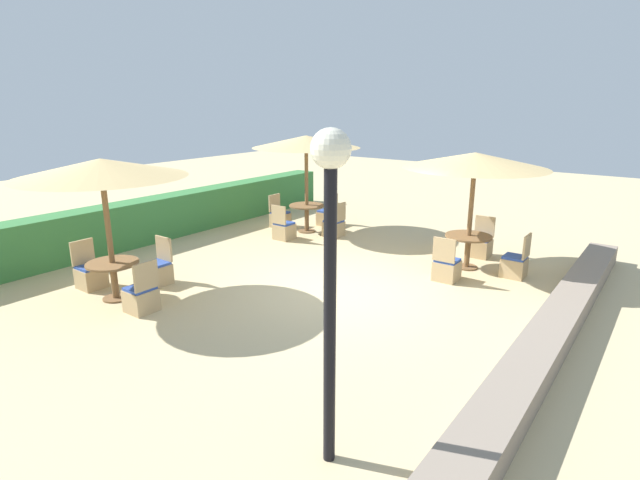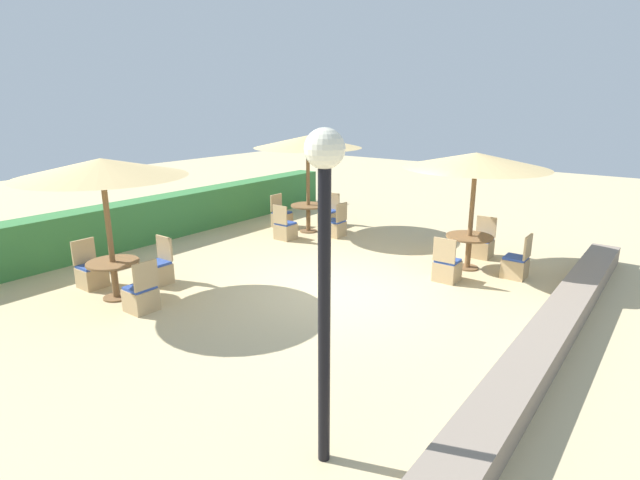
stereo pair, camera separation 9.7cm
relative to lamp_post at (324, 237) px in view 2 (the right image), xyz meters
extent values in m
plane|color=#C6B284|center=(4.03, 2.48, -2.35)|extent=(40.00, 40.00, 0.00)
cube|color=#387A3D|center=(4.03, 8.50, -1.80)|extent=(13.00, 0.70, 1.10)
cube|color=gray|center=(4.03, -1.25, -2.16)|extent=(10.00, 0.56, 0.39)
cylinder|color=black|center=(0.00, 0.00, -0.85)|extent=(0.12, 0.12, 3.00)
sphere|color=silver|center=(0.00, 0.00, 0.79)|extent=(0.36, 0.36, 0.36)
cylinder|color=brown|center=(1.15, 5.63, -1.10)|extent=(0.10, 0.10, 2.50)
cone|color=tan|center=(1.15, 5.63, 0.07)|extent=(2.91, 2.91, 0.32)
cylinder|color=brown|center=(1.15, 5.63, -2.34)|extent=(0.48, 0.48, 0.03)
cylinder|color=brown|center=(1.15, 5.63, -2.02)|extent=(0.12, 0.12, 0.67)
cylinder|color=brown|center=(1.15, 5.63, -1.66)|extent=(0.93, 0.93, 0.04)
cube|color=tan|center=(1.09, 4.76, -2.15)|extent=(0.46, 0.46, 0.40)
cube|color=#2D4CA8|center=(1.09, 4.76, -1.93)|extent=(0.42, 0.42, 0.05)
cube|color=tan|center=(1.09, 4.55, -1.66)|extent=(0.46, 0.04, 0.48)
cube|color=tan|center=(1.19, 6.53, -2.15)|extent=(0.46, 0.46, 0.40)
cube|color=#2D4CA8|center=(1.19, 6.53, -1.93)|extent=(0.42, 0.42, 0.05)
cube|color=tan|center=(1.19, 6.74, -1.66)|extent=(0.46, 0.04, 0.48)
cube|color=tan|center=(2.07, 5.66, -2.15)|extent=(0.46, 0.46, 0.40)
cube|color=#2D4CA8|center=(2.07, 5.66, -1.93)|extent=(0.42, 0.42, 0.05)
cube|color=tan|center=(2.28, 5.66, -1.66)|extent=(0.04, 0.46, 0.48)
cylinder|color=brown|center=(6.71, 1.07, -1.14)|extent=(0.10, 0.10, 2.42)
cone|color=tan|center=(6.71, 1.07, -0.01)|extent=(2.99, 2.99, 0.32)
cylinder|color=brown|center=(6.71, 1.07, -2.34)|extent=(0.48, 0.48, 0.03)
cylinder|color=brown|center=(6.71, 1.07, -2.01)|extent=(0.12, 0.12, 0.69)
cylinder|color=brown|center=(6.71, 1.07, -1.64)|extent=(0.99, 0.99, 0.04)
cube|color=tan|center=(6.72, 0.08, -2.15)|extent=(0.46, 0.46, 0.40)
cube|color=#2D4CA8|center=(6.72, 0.08, -1.93)|extent=(0.42, 0.42, 0.05)
cube|color=tan|center=(6.72, -0.13, -1.66)|extent=(0.46, 0.04, 0.48)
cube|color=tan|center=(5.71, 1.12, -2.15)|extent=(0.46, 0.46, 0.40)
cube|color=#2D4CA8|center=(5.71, 1.12, -1.93)|extent=(0.42, 0.42, 0.05)
cube|color=tan|center=(5.50, 1.12, -1.66)|extent=(0.04, 0.46, 0.48)
cube|color=tan|center=(7.68, 1.12, -2.15)|extent=(0.46, 0.46, 0.40)
cube|color=#2D4CA8|center=(7.68, 1.12, -1.93)|extent=(0.42, 0.42, 0.05)
cube|color=tan|center=(7.89, 1.12, -1.66)|extent=(0.04, 0.46, 0.48)
cylinder|color=brown|center=(7.10, 5.79, -1.07)|extent=(0.10, 0.10, 2.56)
cone|color=tan|center=(7.10, 5.79, 0.12)|extent=(2.89, 2.89, 0.32)
cylinder|color=brown|center=(7.10, 5.79, -2.34)|extent=(0.48, 0.48, 0.03)
cylinder|color=brown|center=(7.10, 5.79, -1.99)|extent=(0.12, 0.12, 0.72)
cylinder|color=brown|center=(7.10, 5.79, -1.61)|extent=(0.96, 0.96, 0.04)
cube|color=tan|center=(7.06, 6.73, -2.15)|extent=(0.46, 0.46, 0.40)
cube|color=#2D4CA8|center=(7.06, 6.73, -1.93)|extent=(0.42, 0.42, 0.05)
cube|color=tan|center=(7.06, 6.94, -1.66)|extent=(0.46, 0.04, 0.48)
cube|color=tan|center=(8.03, 5.77, -2.15)|extent=(0.46, 0.46, 0.40)
cube|color=#2D4CA8|center=(8.03, 5.77, -1.93)|extent=(0.42, 0.42, 0.05)
cube|color=tan|center=(8.24, 5.77, -1.66)|extent=(0.04, 0.46, 0.48)
cube|color=tan|center=(7.13, 4.90, -2.15)|extent=(0.46, 0.46, 0.40)
cube|color=#2D4CA8|center=(7.13, 4.90, -1.93)|extent=(0.42, 0.42, 0.05)
cube|color=tan|center=(7.13, 4.69, -1.66)|extent=(0.46, 0.04, 0.48)
cube|color=tan|center=(6.13, 5.79, -2.15)|extent=(0.46, 0.46, 0.40)
cube|color=#2D4CA8|center=(6.13, 5.79, -1.93)|extent=(0.42, 0.42, 0.05)
cube|color=tan|center=(5.92, 5.79, -1.66)|extent=(0.04, 0.46, 0.48)
camera|label=1|loc=(-3.53, -2.48, 1.19)|focal=28.00mm
camera|label=2|loc=(-3.47, -2.56, 1.19)|focal=28.00mm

